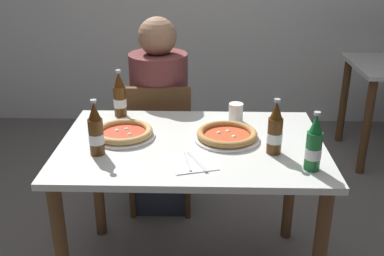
% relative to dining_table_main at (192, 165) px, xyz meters
% --- Properties ---
extents(dining_table_main, '(1.20, 0.80, 0.75)m').
position_rel_dining_table_main_xyz_m(dining_table_main, '(0.00, 0.00, 0.00)').
color(dining_table_main, silver).
rests_on(dining_table_main, ground_plane).
extents(chair_behind_table, '(0.41, 0.41, 0.85)m').
position_rel_dining_table_main_xyz_m(chair_behind_table, '(-0.21, 0.61, -0.15)').
color(chair_behind_table, brown).
rests_on(chair_behind_table, ground_plane).
extents(diner_seated, '(0.34, 0.34, 1.21)m').
position_rel_dining_table_main_xyz_m(diner_seated, '(-0.21, 0.66, -0.05)').
color(diner_seated, '#2D3342').
rests_on(diner_seated, ground_plane).
extents(pizza_margherita_near, '(0.29, 0.29, 0.04)m').
position_rel_dining_table_main_xyz_m(pizza_margherita_near, '(-0.32, 0.05, 0.14)').
color(pizza_margherita_near, white).
rests_on(pizza_margherita_near, dining_table_main).
extents(pizza_marinara_far, '(0.30, 0.30, 0.04)m').
position_rel_dining_table_main_xyz_m(pizza_marinara_far, '(0.16, 0.04, 0.14)').
color(pizza_marinara_far, white).
rests_on(pizza_marinara_far, dining_table_main).
extents(beer_bottle_left, '(0.07, 0.07, 0.25)m').
position_rel_dining_table_main_xyz_m(beer_bottle_left, '(0.36, -0.10, 0.22)').
color(beer_bottle_left, '#512D0F').
rests_on(beer_bottle_left, dining_table_main).
extents(beer_bottle_center, '(0.07, 0.07, 0.25)m').
position_rel_dining_table_main_xyz_m(beer_bottle_center, '(-0.40, -0.13, 0.22)').
color(beer_bottle_center, '#512D0F').
rests_on(beer_bottle_center, dining_table_main).
extents(beer_bottle_right, '(0.07, 0.07, 0.25)m').
position_rel_dining_table_main_xyz_m(beer_bottle_right, '(-0.38, 0.33, 0.22)').
color(beer_bottle_right, '#512D0F').
rests_on(beer_bottle_right, dining_table_main).
extents(beer_bottle_extra, '(0.07, 0.07, 0.25)m').
position_rel_dining_table_main_xyz_m(beer_bottle_extra, '(0.49, -0.25, 0.22)').
color(beer_bottle_extra, '#196B2D').
rests_on(beer_bottle_extra, dining_table_main).
extents(napkin_with_cutlery, '(0.22, 0.22, 0.01)m').
position_rel_dining_table_main_xyz_m(napkin_with_cutlery, '(0.01, -0.20, 0.12)').
color(napkin_with_cutlery, white).
rests_on(napkin_with_cutlery, dining_table_main).
extents(paper_cup, '(0.07, 0.07, 0.09)m').
position_rel_dining_table_main_xyz_m(paper_cup, '(0.22, 0.26, 0.16)').
color(paper_cup, white).
rests_on(paper_cup, dining_table_main).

